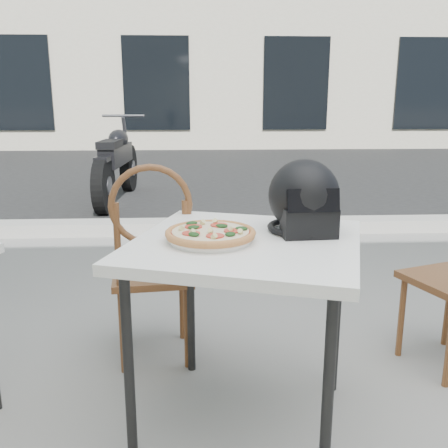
{
  "coord_description": "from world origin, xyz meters",
  "views": [
    {
      "loc": [
        -0.69,
        -1.58,
        1.23
      ],
      "look_at": [
        -0.61,
        0.15,
        0.79
      ],
      "focal_mm": 40.0,
      "sensor_mm": 36.0,
      "label": 1
    }
  ],
  "objects_px": {
    "cafe_table_main": "(246,257)",
    "pizza": "(211,233)",
    "helmet": "(304,200)",
    "plate": "(211,239)",
    "motorcycle": "(117,164)",
    "cafe_chair_side": "(152,255)"
  },
  "relations": [
    {
      "from": "cafe_table_main",
      "to": "pizza",
      "type": "distance_m",
      "value": 0.16
    },
    {
      "from": "pizza",
      "to": "helmet",
      "type": "distance_m",
      "value": 0.38
    },
    {
      "from": "plate",
      "to": "motorcycle",
      "type": "bearing_deg",
      "value": 103.13
    },
    {
      "from": "plate",
      "to": "pizza",
      "type": "bearing_deg",
      "value": 53.59
    },
    {
      "from": "plate",
      "to": "pizza",
      "type": "relative_size",
      "value": 0.93
    },
    {
      "from": "cafe_table_main",
      "to": "helmet",
      "type": "bearing_deg",
      "value": 23.29
    },
    {
      "from": "pizza",
      "to": "cafe_chair_side",
      "type": "relative_size",
      "value": 0.42
    },
    {
      "from": "cafe_table_main",
      "to": "cafe_chair_side",
      "type": "relative_size",
      "value": 1.02
    },
    {
      "from": "pizza",
      "to": "motorcycle",
      "type": "xyz_separation_m",
      "value": [
        -1.04,
        4.47,
        -0.32
      ]
    },
    {
      "from": "cafe_table_main",
      "to": "helmet",
      "type": "distance_m",
      "value": 0.31
    },
    {
      "from": "helmet",
      "to": "motorcycle",
      "type": "distance_m",
      "value": 4.59
    },
    {
      "from": "cafe_table_main",
      "to": "helmet",
      "type": "xyz_separation_m",
      "value": [
        0.22,
        0.1,
        0.19
      ]
    },
    {
      "from": "helmet",
      "to": "cafe_chair_side",
      "type": "height_order",
      "value": "helmet"
    },
    {
      "from": "cafe_chair_side",
      "to": "motorcycle",
      "type": "height_order",
      "value": "motorcycle"
    },
    {
      "from": "cafe_table_main",
      "to": "plate",
      "type": "height_order",
      "value": "plate"
    },
    {
      "from": "cafe_table_main",
      "to": "cafe_chair_side",
      "type": "height_order",
      "value": "cafe_chair_side"
    },
    {
      "from": "cafe_table_main",
      "to": "plate",
      "type": "bearing_deg",
      "value": -171.87
    },
    {
      "from": "helmet",
      "to": "cafe_chair_side",
      "type": "xyz_separation_m",
      "value": [
        -0.61,
        0.4,
        -0.33
      ]
    },
    {
      "from": "cafe_table_main",
      "to": "pizza",
      "type": "bearing_deg",
      "value": -171.95
    },
    {
      "from": "cafe_chair_side",
      "to": "motorcycle",
      "type": "distance_m",
      "value": 4.03
    },
    {
      "from": "pizza",
      "to": "cafe_chair_side",
      "type": "bearing_deg",
      "value": 116.69
    },
    {
      "from": "motorcycle",
      "to": "plate",
      "type": "bearing_deg",
      "value": -73.89
    }
  ]
}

